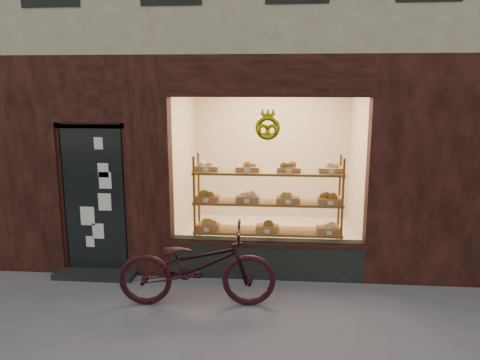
{
  "coord_description": "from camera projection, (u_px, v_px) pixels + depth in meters",
  "views": [
    {
      "loc": [
        0.62,
        -4.2,
        2.71
      ],
      "look_at": [
        0.08,
        2.0,
        1.44
      ],
      "focal_mm": 35.0,
      "sensor_mm": 36.0,
      "label": 1
    }
  ],
  "objects": [
    {
      "name": "bicycle",
      "position": [
        197.0,
        266.0,
        5.78
      ],
      "size": [
        2.0,
        0.82,
        1.03
      ],
      "primitive_type": "imported",
      "rotation": [
        0.0,
        0.0,
        1.64
      ],
      "color": "black",
      "rests_on": "ground"
    },
    {
      "name": "display_shelf",
      "position": [
        268.0,
        211.0,
        6.97
      ],
      "size": [
        2.2,
        0.45,
        1.7
      ],
      "color": "brown",
      "rests_on": "ground"
    },
    {
      "name": "ground",
      "position": [
        215.0,
        360.0,
        4.69
      ],
      "size": [
        90.0,
        90.0,
        0.0
      ],
      "primitive_type": "plane",
      "color": "slate"
    }
  ]
}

